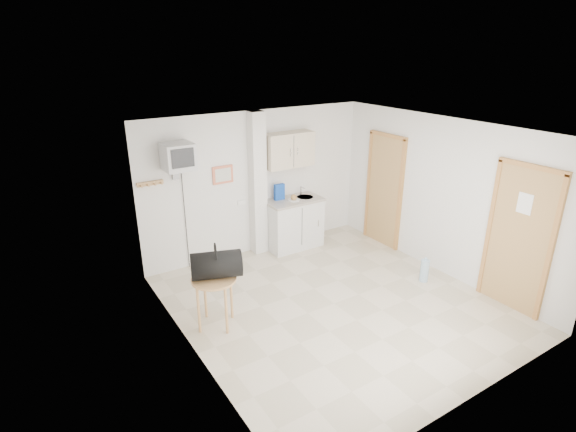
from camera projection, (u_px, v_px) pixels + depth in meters
ground at (334, 303)px, 6.50m from camera, size 4.50×4.50×0.00m
room_envelope at (348, 199)px, 6.14m from camera, size 4.24×4.54×2.55m
kitchenette at (292, 205)px, 8.08m from camera, size 1.03×0.58×2.10m
crt_television at (178, 158)px, 6.67m from camera, size 0.44×0.45×2.15m
round_table at (214, 285)px, 5.80m from camera, size 0.59×0.59×0.70m
duffel_bag at (216, 265)px, 5.72m from camera, size 0.72×0.54×0.48m
water_bottle at (424, 270)px, 7.06m from camera, size 0.14×0.14×0.41m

